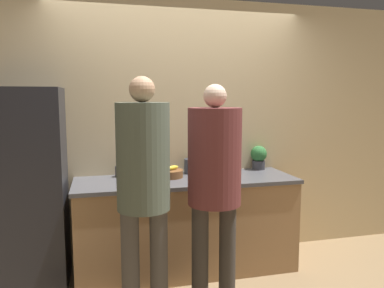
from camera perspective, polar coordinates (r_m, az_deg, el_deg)
name	(u,v)px	position (r m, az deg, el deg)	size (l,w,h in m)	color
ground_plane	(196,287)	(3.47, 0.67, -21.02)	(14.00, 14.00, 0.00)	#8C704C
wall_back	(178,131)	(3.79, -2.11, 2.00)	(5.20, 0.06, 2.60)	#D6BC8C
counter	(186,223)	(3.64, -0.92, -12.02)	(2.05, 0.71, 0.89)	#9E754C
refrigerator	(20,189)	(3.52, -24.74, -6.31)	(0.74, 0.63, 1.72)	#232328
person_left	(143,178)	(2.64, -7.41, -5.11)	(0.37, 0.37, 1.78)	#4C4742
person_center	(214,174)	(2.83, 3.43, -4.52)	(0.40, 0.40, 1.73)	#38332D
fruit_bowl	(169,173)	(3.55, -3.47, -4.49)	(0.26, 0.26, 0.11)	brown
utensil_crock	(190,166)	(3.72, -0.28, -3.33)	(0.12, 0.12, 0.29)	#3D424C
bottle_amber	(138,177)	(3.21, -8.28, -4.95)	(0.05, 0.05, 0.21)	brown
bottle_dark	(233,164)	(3.90, 6.30, -3.03)	(0.06, 0.06, 0.17)	#333338
cup_black	(120,172)	(3.63, -10.97, -4.14)	(0.08, 0.08, 0.10)	#28282D
potted_plant	(259,157)	(3.99, 10.13, -1.91)	(0.17, 0.17, 0.25)	#3D3D42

